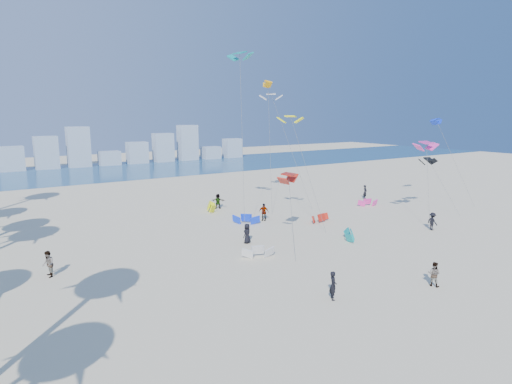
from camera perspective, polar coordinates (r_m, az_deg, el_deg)
ground at (r=23.70m, az=15.92°, el=-17.50°), size 220.00×220.00×0.00m
ocean at (r=87.68m, az=-22.14°, el=2.42°), size 220.00×220.00×0.00m
kitesurfer_near at (r=26.37m, az=10.27°, el=-12.20°), size 0.69×0.77×1.76m
kitesurfer_mid at (r=30.15m, az=22.69°, el=-10.08°), size 0.85×0.95×1.62m
kitesurfers_far at (r=42.19m, az=1.30°, el=-3.42°), size 39.38×20.95×1.84m
grounded_kites at (r=43.51m, az=3.62°, el=-3.63°), size 24.31×20.02×0.94m
flying_kites at (r=45.47m, az=9.97°, el=9.66°), size 30.30×20.30×17.19m
distant_skyline at (r=96.97m, az=-24.10°, el=4.81°), size 85.00×3.00×8.40m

